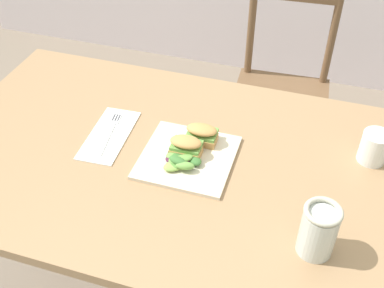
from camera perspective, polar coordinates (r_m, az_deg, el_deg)
The scene contains 10 objects.
dining_table at distance 1.39m, azimuth -2.23°, elevation -5.34°, with size 1.35×0.82×0.74m.
chair_wooden_far at distance 2.09m, azimuth 10.70°, elevation 6.05°, with size 0.42×0.42×0.87m.
plate_lunch at distance 1.29m, azimuth -0.53°, elevation -1.61°, with size 0.25×0.25×0.01m, color beige.
sandwich_half_front at distance 1.28m, azimuth -0.72°, elevation -0.24°, with size 0.09×0.06×0.06m.
sandwich_half_back at distance 1.32m, azimuth 1.18°, elevation 1.24°, with size 0.09×0.06×0.06m.
salad_mixed_greens at distance 1.26m, azimuth -1.60°, elevation -1.94°, with size 0.11×0.11×0.03m.
napkin_folded at distance 1.39m, azimuth -9.95°, elevation 1.08°, with size 0.11×0.24×0.00m, color white.
fork_on_napkin at distance 1.40m, azimuth -9.77°, elevation 1.64°, with size 0.05×0.19×0.00m.
mason_jar_iced_tea at distance 1.08m, azimuth 14.94°, elevation -10.24°, with size 0.08×0.08×0.13m.
cup_extra_side at distance 1.35m, azimuth 21.10°, elevation -0.38°, with size 0.07×0.07×0.09m, color white.
Camera 1 is at (0.45, -0.80, 1.62)m, focal length 44.23 mm.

